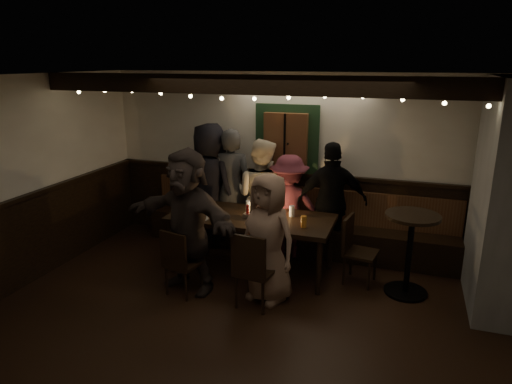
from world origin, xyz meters
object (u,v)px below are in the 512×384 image
(dining_table, at_px, (251,221))
(person_a, at_px, (210,184))
(chair_end, at_px, (355,246))
(person_b, at_px, (231,188))
(chair_near_right, at_px, (252,267))
(person_g, at_px, (268,238))
(person_e, at_px, (332,202))
(high_top, at_px, (410,244))
(chair_near_left, at_px, (179,259))
(person_f, at_px, (188,220))
(person_d, at_px, (289,206))
(person_c, at_px, (261,196))

(dining_table, xyz_separation_m, person_a, (-0.93, 0.76, 0.23))
(chair_end, relative_size, person_b, 0.48)
(dining_table, relative_size, chair_near_right, 2.34)
(person_g, bearing_deg, person_e, 90.15)
(chair_near_right, xyz_separation_m, person_b, (-0.93, 1.72, 0.38))
(high_top, distance_m, person_e, 1.30)
(chair_near_right, bearing_deg, person_g, 70.42)
(person_a, bearing_deg, chair_near_right, 150.13)
(chair_near_left, xyz_separation_m, person_f, (0.02, 0.23, 0.42))
(chair_near_right, xyz_separation_m, person_f, (-0.91, 0.23, 0.37))
(person_d, height_order, person_e, person_e)
(person_c, relative_size, person_d, 1.13)
(chair_near_left, bearing_deg, chair_near_right, -0.07)
(chair_near_left, height_order, high_top, high_top)
(dining_table, bearing_deg, person_d, 61.12)
(chair_near_right, relative_size, person_f, 0.52)
(chair_near_left, height_order, chair_near_right, chair_near_right)
(chair_near_left, distance_m, person_c, 1.74)
(person_c, height_order, person_g, person_c)
(high_top, height_order, person_d, person_d)
(dining_table, height_order, high_top, high_top)
(dining_table, height_order, chair_near_right, dining_table)
(dining_table, height_order, person_e, person_e)
(chair_near_right, xyz_separation_m, chair_end, (1.01, 1.06, -0.03))
(high_top, relative_size, person_e, 0.60)
(chair_near_right, xyz_separation_m, high_top, (1.67, 0.94, 0.12))
(dining_table, relative_size, person_a, 1.16)
(person_d, distance_m, person_f, 1.63)
(dining_table, bearing_deg, chair_near_left, -121.65)
(person_c, xyz_separation_m, person_d, (0.43, -0.05, -0.10))
(chair_near_left, relative_size, person_f, 0.47)
(chair_near_left, relative_size, chair_end, 0.97)
(dining_table, distance_m, person_b, 1.00)
(person_g, bearing_deg, chair_near_right, -89.36)
(high_top, bearing_deg, person_f, -164.50)
(dining_table, xyz_separation_m, person_d, (0.35, 0.63, 0.04))
(high_top, xyz_separation_m, person_a, (-2.94, 0.76, 0.29))
(chair_near_left, bearing_deg, person_d, 59.45)
(chair_end, height_order, person_c, person_c)
(person_f, bearing_deg, chair_end, 39.42)
(person_e, bearing_deg, person_f, 24.84)
(person_d, bearing_deg, person_e, 169.44)
(chair_near_right, xyz_separation_m, person_e, (0.60, 1.65, 0.33))
(person_b, height_order, person_e, person_b)
(chair_end, distance_m, person_e, 0.81)
(chair_near_left, bearing_deg, person_g, 15.13)
(chair_near_left, xyz_separation_m, person_c, (0.50, 1.63, 0.37))
(chair_end, distance_m, person_d, 1.16)
(chair_near_right, bearing_deg, high_top, 29.49)
(person_c, distance_m, person_e, 1.03)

